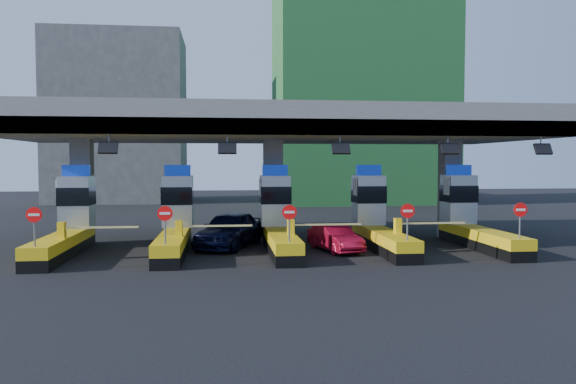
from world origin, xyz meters
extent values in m
plane|color=black|center=(0.00, 0.00, 0.00)|extent=(120.00, 120.00, 0.00)
cube|color=slate|center=(0.00, 3.00, 6.25)|extent=(28.00, 12.00, 1.50)
cube|color=#4C4C49|center=(0.00, -2.70, 5.85)|extent=(28.00, 0.60, 0.70)
cube|color=slate|center=(-10.00, 3.00, 2.75)|extent=(1.00, 1.00, 5.50)
cube|color=slate|center=(0.00, 3.00, 2.75)|extent=(1.00, 1.00, 5.50)
cube|color=slate|center=(10.00, 3.00, 2.75)|extent=(1.00, 1.00, 5.50)
cylinder|color=slate|center=(-7.50, -2.70, 5.25)|extent=(0.06, 0.06, 0.50)
cube|color=black|center=(-7.50, -2.90, 4.90)|extent=(0.80, 0.38, 0.54)
cylinder|color=slate|center=(-2.50, -2.70, 5.25)|extent=(0.06, 0.06, 0.50)
cube|color=black|center=(-2.50, -2.90, 4.90)|extent=(0.80, 0.38, 0.54)
cylinder|color=slate|center=(2.50, -2.70, 5.25)|extent=(0.06, 0.06, 0.50)
cube|color=black|center=(2.50, -2.90, 4.90)|extent=(0.80, 0.38, 0.54)
cylinder|color=slate|center=(7.50, -2.70, 5.25)|extent=(0.06, 0.06, 0.50)
cube|color=black|center=(7.50, -2.90, 4.90)|extent=(0.80, 0.38, 0.54)
cylinder|color=slate|center=(12.00, -2.70, 5.25)|extent=(0.06, 0.06, 0.50)
cube|color=black|center=(12.00, -2.90, 4.90)|extent=(0.80, 0.38, 0.54)
cube|color=black|center=(-10.00, -1.00, 0.25)|extent=(1.20, 8.00, 0.50)
cube|color=#E5B70C|center=(-10.00, -1.00, 0.75)|extent=(1.20, 8.00, 0.50)
cube|color=#9EA3A8|center=(-10.00, 1.80, 2.30)|extent=(1.50, 1.50, 2.60)
cube|color=black|center=(-10.00, 1.78, 2.60)|extent=(1.56, 1.56, 0.90)
cube|color=#0C2DBF|center=(-10.00, 1.80, 3.88)|extent=(1.30, 0.35, 0.55)
cube|color=white|center=(-10.80, 1.50, 3.00)|extent=(0.06, 0.70, 0.90)
cylinder|color=slate|center=(-10.00, -4.60, 1.65)|extent=(0.07, 0.07, 1.30)
cylinder|color=red|center=(-10.00, -4.63, 2.25)|extent=(0.60, 0.04, 0.60)
cube|color=white|center=(-10.00, -4.65, 2.25)|extent=(0.42, 0.02, 0.10)
cube|color=#E5B70C|center=(-9.65, -2.20, 1.35)|extent=(0.30, 0.35, 0.70)
cube|color=white|center=(-8.00, -2.20, 1.45)|extent=(3.20, 0.08, 0.08)
cube|color=black|center=(-5.00, -1.00, 0.25)|extent=(1.20, 8.00, 0.50)
cube|color=#E5B70C|center=(-5.00, -1.00, 0.75)|extent=(1.20, 8.00, 0.50)
cube|color=#9EA3A8|center=(-5.00, 1.80, 2.30)|extent=(1.50, 1.50, 2.60)
cube|color=black|center=(-5.00, 1.78, 2.60)|extent=(1.56, 1.56, 0.90)
cube|color=#0C2DBF|center=(-5.00, 1.80, 3.88)|extent=(1.30, 0.35, 0.55)
cube|color=white|center=(-5.80, 1.50, 3.00)|extent=(0.06, 0.70, 0.90)
cylinder|color=slate|center=(-5.00, -4.60, 1.65)|extent=(0.07, 0.07, 1.30)
cylinder|color=red|center=(-5.00, -4.63, 2.25)|extent=(0.60, 0.04, 0.60)
cube|color=white|center=(-5.00, -4.65, 2.25)|extent=(0.42, 0.02, 0.10)
cube|color=#E5B70C|center=(-4.65, -2.20, 1.35)|extent=(0.30, 0.35, 0.70)
cube|color=white|center=(-3.00, -2.20, 1.45)|extent=(3.20, 0.08, 0.08)
cube|color=black|center=(0.00, -1.00, 0.25)|extent=(1.20, 8.00, 0.50)
cube|color=#E5B70C|center=(0.00, -1.00, 0.75)|extent=(1.20, 8.00, 0.50)
cube|color=#9EA3A8|center=(0.00, 1.80, 2.30)|extent=(1.50, 1.50, 2.60)
cube|color=black|center=(0.00, 1.78, 2.60)|extent=(1.56, 1.56, 0.90)
cube|color=#0C2DBF|center=(0.00, 1.80, 3.88)|extent=(1.30, 0.35, 0.55)
cube|color=white|center=(-0.80, 1.50, 3.00)|extent=(0.06, 0.70, 0.90)
cylinder|color=slate|center=(0.00, -4.60, 1.65)|extent=(0.07, 0.07, 1.30)
cylinder|color=red|center=(0.00, -4.63, 2.25)|extent=(0.60, 0.04, 0.60)
cube|color=white|center=(0.00, -4.65, 2.25)|extent=(0.42, 0.02, 0.10)
cube|color=#E5B70C|center=(0.35, -2.20, 1.35)|extent=(0.30, 0.35, 0.70)
cube|color=white|center=(2.00, -2.20, 1.45)|extent=(3.20, 0.08, 0.08)
cube|color=black|center=(5.00, -1.00, 0.25)|extent=(1.20, 8.00, 0.50)
cube|color=#E5B70C|center=(5.00, -1.00, 0.75)|extent=(1.20, 8.00, 0.50)
cube|color=#9EA3A8|center=(5.00, 1.80, 2.30)|extent=(1.50, 1.50, 2.60)
cube|color=black|center=(5.00, 1.78, 2.60)|extent=(1.56, 1.56, 0.90)
cube|color=#0C2DBF|center=(5.00, 1.80, 3.88)|extent=(1.30, 0.35, 0.55)
cube|color=white|center=(4.20, 1.50, 3.00)|extent=(0.06, 0.70, 0.90)
cylinder|color=slate|center=(5.00, -4.60, 1.65)|extent=(0.07, 0.07, 1.30)
cylinder|color=red|center=(5.00, -4.63, 2.25)|extent=(0.60, 0.04, 0.60)
cube|color=white|center=(5.00, -4.65, 2.25)|extent=(0.42, 0.02, 0.10)
cube|color=#E5B70C|center=(5.35, -2.20, 1.35)|extent=(0.30, 0.35, 0.70)
cube|color=white|center=(7.00, -2.20, 1.45)|extent=(3.20, 0.08, 0.08)
cube|color=black|center=(10.00, -1.00, 0.25)|extent=(1.20, 8.00, 0.50)
cube|color=#E5B70C|center=(10.00, -1.00, 0.75)|extent=(1.20, 8.00, 0.50)
cube|color=#9EA3A8|center=(10.00, 1.80, 2.30)|extent=(1.50, 1.50, 2.60)
cube|color=black|center=(10.00, 1.78, 2.60)|extent=(1.56, 1.56, 0.90)
cube|color=#0C2DBF|center=(10.00, 1.80, 3.88)|extent=(1.30, 0.35, 0.55)
cube|color=white|center=(9.20, 1.50, 3.00)|extent=(0.06, 0.70, 0.90)
cylinder|color=slate|center=(10.00, -4.60, 1.65)|extent=(0.07, 0.07, 1.30)
cylinder|color=red|center=(10.00, -4.63, 2.25)|extent=(0.60, 0.04, 0.60)
cube|color=white|center=(10.00, -4.65, 2.25)|extent=(0.42, 0.02, 0.10)
cube|color=#E5B70C|center=(10.35, -2.20, 1.35)|extent=(0.30, 0.35, 0.70)
cube|color=white|center=(12.00, -2.20, 1.45)|extent=(3.20, 0.08, 0.08)
cube|color=#1E5926|center=(12.00, 32.00, 14.00)|extent=(18.00, 12.00, 28.00)
cube|color=#4C4C49|center=(-14.00, 36.00, 9.00)|extent=(14.00, 10.00, 18.00)
imported|color=black|center=(-2.38, 0.89, 0.91)|extent=(4.03, 5.75, 1.82)
imported|color=#A40C26|center=(2.67, -0.84, 0.63)|extent=(2.28, 4.07, 1.27)
camera|label=1|loc=(-2.68, -27.32, 4.27)|focal=35.00mm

